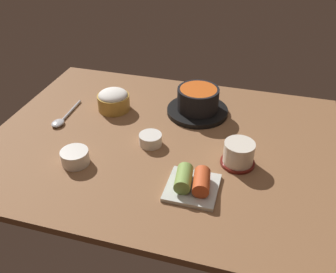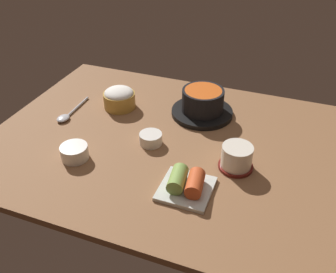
% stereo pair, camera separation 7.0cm
% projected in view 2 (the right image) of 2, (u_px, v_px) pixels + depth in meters
% --- Properties ---
extents(dining_table, '(1.00, 0.76, 0.02)m').
position_uv_depth(dining_table, '(164.00, 143.00, 1.06)').
color(dining_table, brown).
rests_on(dining_table, ground).
extents(stone_pot, '(0.19, 0.19, 0.09)m').
position_uv_depth(stone_pot, '(203.00, 104.00, 1.15)').
color(stone_pot, black).
rests_on(stone_pot, dining_table).
extents(rice_bowl, '(0.10, 0.10, 0.07)m').
position_uv_depth(rice_bowl, '(119.00, 98.00, 1.19)').
color(rice_bowl, '#B78C38').
rests_on(rice_bowl, dining_table).
extents(tea_cup_with_saucer, '(0.09, 0.09, 0.07)m').
position_uv_depth(tea_cup_with_saucer, '(237.00, 157.00, 0.94)').
color(tea_cup_with_saucer, maroon).
rests_on(tea_cup_with_saucer, dining_table).
extents(banchan_cup_center, '(0.06, 0.06, 0.03)m').
position_uv_depth(banchan_cup_center, '(151.00, 138.00, 1.03)').
color(banchan_cup_center, white).
rests_on(banchan_cup_center, dining_table).
extents(kimchi_plate, '(0.12, 0.12, 0.05)m').
position_uv_depth(kimchi_plate, '(186.00, 184.00, 0.88)').
color(kimchi_plate, silver).
rests_on(kimchi_plate, dining_table).
extents(side_bowl_near, '(0.07, 0.07, 0.04)m').
position_uv_depth(side_bowl_near, '(74.00, 152.00, 0.98)').
color(side_bowl_near, white).
rests_on(side_bowl_near, dining_table).
extents(spoon, '(0.04, 0.17, 0.01)m').
position_uv_depth(spoon, '(67.00, 115.00, 1.16)').
color(spoon, '#B7B7BC').
rests_on(spoon, dining_table).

